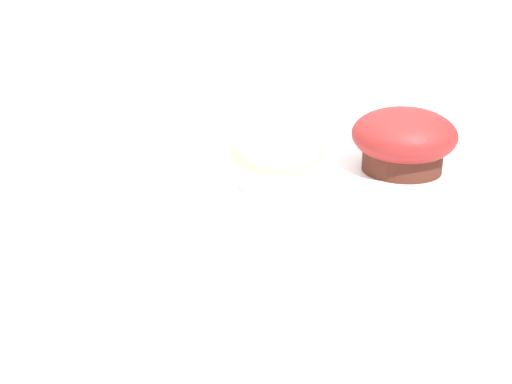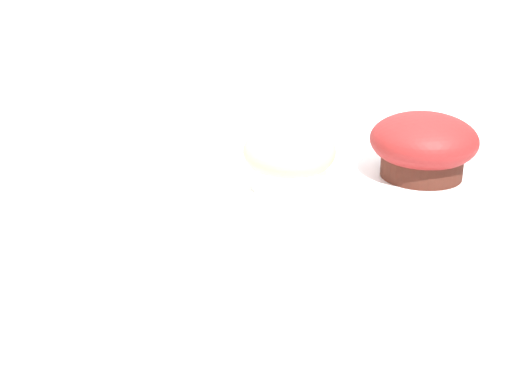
% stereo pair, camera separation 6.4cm
% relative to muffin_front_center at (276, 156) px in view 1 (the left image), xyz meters
% --- Properties ---
extents(muffin_front_center, '(0.10, 0.10, 0.07)m').
position_rel_muffin_front_center_xyz_m(muffin_front_center, '(0.00, 0.00, 0.00)').
color(muffin_front_center, white).
rests_on(muffin_front_center, display_counter).
extents(muffin_back_left, '(0.12, 0.12, 0.07)m').
position_rel_muffin_front_center_xyz_m(muffin_back_left, '(0.15, -0.05, 0.00)').
color(muffin_back_left, '#461F16').
rests_on(muffin_back_left, display_counter).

